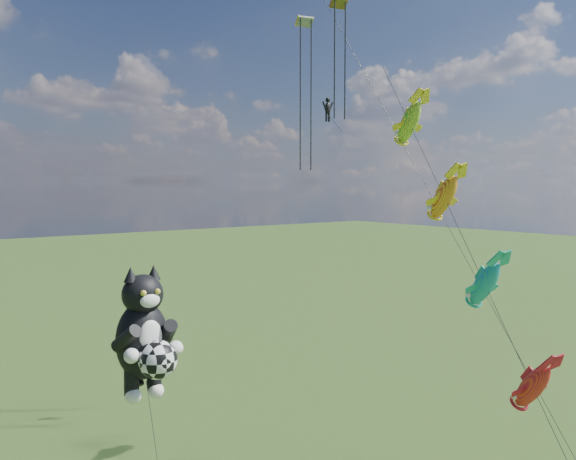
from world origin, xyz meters
TOP-DOWN VIEW (x-y plane):
  - cat_kite_rig at (-0.42, 7.43)m, footprint 2.66×4.24m
  - fish_windsock_rig at (12.53, 0.78)m, footprint 3.94×15.55m
  - parafoil_rig at (13.59, 11.15)m, footprint 4.42×17.15m

SIDE VIEW (x-z plane):
  - cat_kite_rig at x=-0.42m, z-range 2.39..13.04m
  - fish_windsock_rig at x=12.53m, z-range 1.25..21.83m
  - parafoil_rig at x=13.59m, z-range 5.94..33.48m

